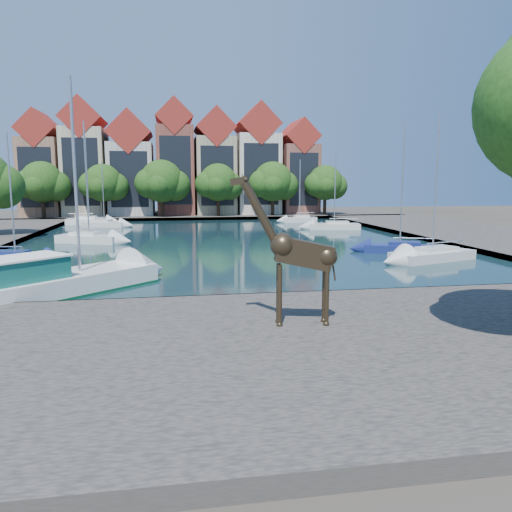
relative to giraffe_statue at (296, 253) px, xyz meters
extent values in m
plane|color=#38332B|center=(0.51, 5.11, -3.06)|extent=(160.00, 160.00, 0.00)
cube|color=black|center=(0.51, 29.11, -3.02)|extent=(38.00, 50.00, 0.08)
cube|color=#504A45|center=(0.51, -1.89, -2.81)|extent=(50.00, 14.00, 0.50)
cube|color=#504A45|center=(0.51, 61.11, -2.81)|extent=(60.00, 16.00, 0.50)
cube|color=#504A45|center=(25.51, 29.11, -2.81)|extent=(14.00, 52.00, 0.50)
cube|color=#8E674D|center=(-22.49, 61.11, 2.94)|extent=(5.39, 9.00, 11.00)
cube|color=maroon|center=(-22.49, 61.11, 9.65)|extent=(5.44, 9.18, 5.44)
cube|color=black|center=(-22.49, 56.63, 2.94)|extent=(4.40, 0.05, 8.25)
cube|color=#BFB393|center=(-16.49, 61.11, 3.69)|extent=(5.88, 9.00, 12.50)
cube|color=maroon|center=(-16.49, 61.11, 11.26)|extent=(5.94, 9.18, 5.94)
cube|color=black|center=(-16.49, 56.63, 3.69)|extent=(4.80, 0.05, 9.38)
cube|color=beige|center=(-9.99, 61.11, 2.69)|extent=(6.37, 9.00, 10.50)
cube|color=maroon|center=(-9.99, 61.11, 9.37)|extent=(6.43, 9.18, 6.43)
cube|color=black|center=(-9.99, 56.63, 2.69)|extent=(5.20, 0.05, 7.88)
cube|color=brown|center=(-3.49, 61.11, 3.94)|extent=(5.39, 9.00, 13.00)
cube|color=maroon|center=(-3.49, 61.11, 11.65)|extent=(5.44, 9.18, 5.44)
cube|color=black|center=(-3.49, 56.63, 3.94)|extent=(4.40, 0.05, 9.75)
cube|color=tan|center=(2.51, 61.11, 3.19)|extent=(5.88, 9.00, 11.50)
cube|color=maroon|center=(2.51, 61.11, 10.26)|extent=(5.94, 9.18, 5.94)
cube|color=black|center=(2.51, 56.63, 3.19)|extent=(4.80, 0.05, 8.62)
cube|color=beige|center=(9.01, 61.11, 3.44)|extent=(6.37, 9.00, 12.00)
cube|color=maroon|center=(9.01, 61.11, 10.87)|extent=(6.43, 9.18, 6.43)
cube|color=black|center=(9.01, 56.63, 3.44)|extent=(5.20, 0.05, 9.00)
cube|color=brown|center=(15.51, 61.11, 2.69)|extent=(5.39, 9.00, 10.50)
cube|color=maroon|center=(15.51, 61.11, 9.15)|extent=(5.44, 9.18, 5.44)
cube|color=black|center=(15.51, 56.63, 2.69)|extent=(4.40, 0.05, 7.88)
cylinder|color=#332114|center=(-21.49, 55.61, -0.96)|extent=(0.50, 0.50, 3.20)
sphere|color=#133710|center=(-21.49, 55.61, 2.32)|extent=(5.60, 5.60, 5.60)
sphere|color=#133710|center=(-19.81, 55.91, 1.76)|extent=(4.20, 4.20, 4.20)
sphere|color=#133710|center=(-23.03, 55.21, 2.04)|extent=(3.92, 3.92, 3.92)
cylinder|color=#332114|center=(-13.49, 55.61, -0.96)|extent=(0.50, 0.50, 3.20)
sphere|color=#133710|center=(-13.49, 55.61, 2.20)|extent=(5.20, 5.20, 5.20)
sphere|color=#133710|center=(-11.93, 55.91, 1.68)|extent=(3.90, 3.90, 3.90)
sphere|color=#133710|center=(-14.92, 55.21, 1.94)|extent=(3.64, 3.64, 3.64)
cylinder|color=#332114|center=(-5.49, 55.61, -0.96)|extent=(0.50, 0.50, 3.20)
sphere|color=#133710|center=(-5.49, 55.61, 2.44)|extent=(6.00, 6.00, 6.00)
sphere|color=#133710|center=(-3.69, 55.91, 1.84)|extent=(4.50, 4.50, 4.50)
sphere|color=#133710|center=(-7.14, 55.21, 2.14)|extent=(4.20, 4.20, 4.20)
cylinder|color=#332114|center=(2.51, 55.61, -0.96)|extent=(0.50, 0.50, 3.20)
sphere|color=#133710|center=(2.51, 55.61, 2.26)|extent=(5.40, 5.40, 5.40)
sphere|color=#133710|center=(4.13, 55.91, 1.72)|extent=(4.05, 4.05, 4.05)
sphere|color=#133710|center=(1.02, 55.21, 1.99)|extent=(3.78, 3.78, 3.78)
cylinder|color=#332114|center=(10.51, 55.61, -0.96)|extent=(0.50, 0.50, 3.20)
sphere|color=#133710|center=(10.51, 55.61, 2.38)|extent=(5.80, 5.80, 5.80)
sphere|color=#133710|center=(12.25, 55.91, 1.80)|extent=(4.35, 4.35, 4.35)
sphere|color=#133710|center=(8.91, 55.21, 2.09)|extent=(4.06, 4.06, 4.06)
cylinder|color=#332114|center=(18.51, 55.61, -0.96)|extent=(0.50, 0.50, 3.20)
sphere|color=#133710|center=(18.51, 55.61, 2.20)|extent=(5.20, 5.20, 5.20)
sphere|color=#133710|center=(20.07, 55.91, 1.68)|extent=(3.90, 3.90, 3.90)
sphere|color=#133710|center=(17.08, 55.21, 1.94)|extent=(3.64, 3.64, 3.64)
sphere|color=#133710|center=(-19.81, 33.41, 1.96)|extent=(4.20, 4.20, 4.20)
cylinder|color=#332719|center=(-0.61, -0.16, -1.47)|extent=(0.17, 0.17, 2.17)
cylinder|color=#332719|center=(-0.56, 0.29, -1.47)|extent=(0.17, 0.17, 2.17)
cylinder|color=#332719|center=(1.03, -0.35, -1.47)|extent=(0.17, 0.17, 2.17)
cylinder|color=#332719|center=(1.08, 0.10, -1.47)|extent=(0.17, 0.17, 2.17)
cube|color=#332719|center=(0.29, -0.03, -0.03)|extent=(2.15, 0.80, 1.27)
cylinder|color=#332719|center=(-1.24, 0.14, 1.38)|extent=(1.41, 0.47, 2.24)
cube|color=#332719|center=(-1.98, 0.23, 2.48)|extent=(0.62, 0.25, 0.34)
cube|color=silver|center=(-9.69, 8.19, -2.36)|extent=(9.26, 9.01, 1.23)
cube|color=#14574E|center=(-10.97, 6.98, -1.56)|extent=(4.07, 4.02, 1.13)
cylinder|color=#B2B2B7|center=(-8.84, 9.00, 2.69)|extent=(0.15, 0.15, 9.45)
cube|color=navy|center=(-14.49, 18.08, -2.58)|extent=(5.35, 2.71, 0.81)
cube|color=navy|center=(-14.49, 18.08, -2.31)|extent=(2.43, 1.65, 0.45)
cylinder|color=#B2B2B7|center=(-14.49, 18.08, 1.60)|extent=(0.11, 0.11, 7.91)
cube|color=silver|center=(-11.49, 29.12, -2.52)|extent=(6.04, 4.13, 0.91)
cube|color=silver|center=(-11.49, 29.12, -2.22)|extent=(2.85, 2.29, 0.50)
cylinder|color=#B2B2B7|center=(-11.49, 29.12, 2.65)|extent=(0.12, 0.12, 9.84)
cube|color=silver|center=(-12.16, 44.95, -2.58)|extent=(5.34, 3.24, 0.80)
cube|color=silver|center=(-12.16, 44.95, -2.31)|extent=(2.48, 1.86, 0.44)
cylinder|color=#B2B2B7|center=(-12.16, 44.95, 1.16)|extent=(0.11, 0.11, 7.02)
cube|color=white|center=(-14.49, 48.83, -2.50)|extent=(5.67, 2.49, 0.95)
cube|color=white|center=(-14.49, 48.83, -2.18)|extent=(2.53, 1.59, 0.53)
cylinder|color=#B2B2B7|center=(-14.49, 48.83, 2.86)|extent=(0.13, 0.13, 10.20)
cube|color=beige|center=(13.50, 14.86, -2.56)|extent=(6.68, 4.20, 0.84)
cube|color=beige|center=(13.50, 14.86, -2.28)|extent=(3.12, 2.38, 0.47)
cylinder|color=#B2B2B7|center=(13.50, 14.86, 2.25)|extent=(0.11, 0.11, 9.14)
cube|color=navy|center=(12.93, 18.73, -2.58)|extent=(5.60, 3.76, 0.80)
cube|color=navy|center=(12.93, 18.73, -2.31)|extent=(2.64, 2.09, 0.44)
cylinder|color=#B2B2B7|center=(12.93, 18.73, 2.11)|extent=(0.11, 0.11, 8.93)
cube|color=silver|center=(13.98, 37.52, -2.56)|extent=(5.96, 2.96, 0.85)
cube|color=silver|center=(13.98, 37.52, -2.27)|extent=(2.70, 1.81, 0.47)
cylinder|color=#B2B2B7|center=(13.98, 37.52, 1.69)|extent=(0.11, 0.11, 8.02)
cube|color=silver|center=(12.51, 47.47, -2.54)|extent=(4.49, 1.69, 0.88)
cube|color=silver|center=(12.51, 47.47, -2.25)|extent=(1.98, 1.15, 0.49)
cylinder|color=#B2B2B7|center=(12.51, 47.47, 1.47)|extent=(0.12, 0.12, 7.52)
camera|label=1|loc=(-4.26, -16.70, 2.49)|focal=35.00mm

